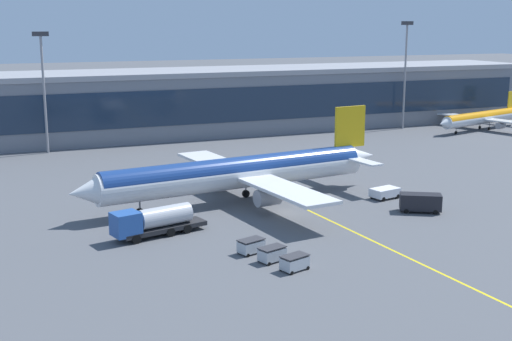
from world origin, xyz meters
The scene contains 13 objects.
ground_plane centered at (0.00, 0.00, 0.00)m, with size 700.00×700.00×0.00m, color #515459.
apron_lead_in_line centered at (3.04, 2.00, 0.00)m, with size 0.30×80.00×0.01m, color yellow.
terminal_building centered at (10.83, 64.26, 6.71)m, with size 154.96×20.18×13.38m.
main_airliner centered at (-3.34, 6.91, 3.94)m, with size 44.28×35.31×11.52m.
fuel_tanker centered at (-17.31, -3.17, 1.75)m, with size 11.08×4.97×3.25m.
crew_van centered at (15.53, -6.08, 1.31)m, with size 5.38×4.34×2.30m.
pushback_tug centered at (15.21, 1.22, 0.85)m, with size 4.20×3.05×1.40m.
baggage_cart_0 centered at (-7.55, -18.48, 0.78)m, with size 2.99×2.29×1.48m.
baggage_cart_1 centered at (-8.53, -15.43, 0.78)m, with size 2.99×2.29×1.48m.
baggage_cart_2 centered at (-9.51, -12.39, 0.78)m, with size 2.99×2.29×1.48m.
commuter_jet_near centered at (67.71, 43.77, 2.74)m, with size 28.94×23.25×7.85m.
apron_light_mast_0 centered at (53.17, 52.30, 13.65)m, with size 2.80×0.50×23.34m.
apron_light_mast_1 centered at (-22.79, 52.30, 12.69)m, with size 2.80×0.50×21.48m.
Camera 1 is at (-34.16, -73.13, 22.82)m, focal length 47.61 mm.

